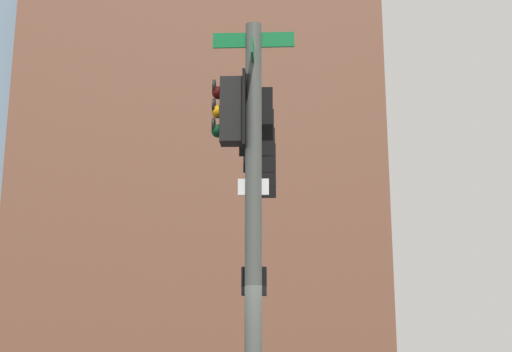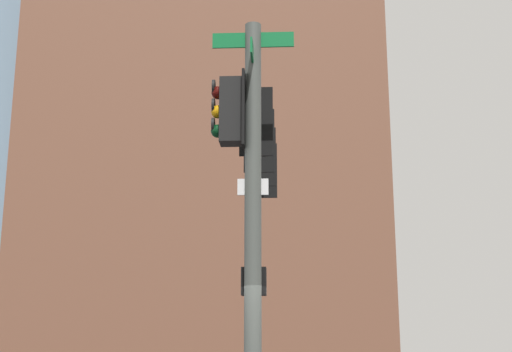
{
  "view_description": "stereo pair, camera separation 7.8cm",
  "coord_description": "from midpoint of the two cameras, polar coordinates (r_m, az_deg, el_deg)",
  "views": [
    {
      "loc": [
        -9.77,
        1.13,
        1.71
      ],
      "look_at": [
        1.11,
        0.02,
        4.3
      ],
      "focal_mm": 49.77,
      "sensor_mm": 36.0,
      "label": 1
    },
    {
      "loc": [
        -9.78,
        1.05,
        1.71
      ],
      "look_at": [
        1.11,
        0.02,
        4.3
      ],
      "focal_mm": 49.77,
      "sensor_mm": 36.0,
      "label": 2
    }
  ],
  "objects": [
    {
      "name": "signal_pole_assembly",
      "position": [
        11.94,
        -0.26,
        0.75
      ],
      "size": [
        5.62,
        1.51,
        6.47
      ],
      "rotation": [
        0.0,
        0.0,
        6.14
      ],
      "color": "#4C514C",
      "rests_on": "ground_plane"
    },
    {
      "name": "building_brick_farside",
      "position": [
        75.16,
        -15.36,
        3.65
      ],
      "size": [
        22.67,
        18.65,
        46.1
      ],
      "primitive_type": "cube",
      "color": "brown",
      "rests_on": "ground_plane"
    },
    {
      "name": "building_brick_nearside",
      "position": [
        48.13,
        -4.59,
        13.59
      ],
      "size": [
        27.93,
        16.16,
        46.94
      ],
      "primitive_type": "cube",
      "color": "brown",
      "rests_on": "ground_plane"
    }
  ]
}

